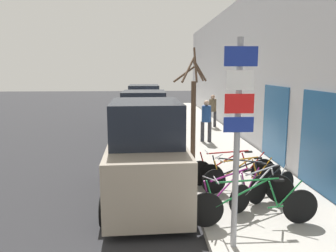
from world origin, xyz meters
TOP-DOWN VIEW (x-y plane):
  - ground_plane at (0.00, 11.20)m, footprint 80.00×80.00m
  - sidewalk_curb at (2.60, 14.00)m, footprint 3.20×32.00m
  - building_facade at (4.35, 13.92)m, footprint 0.23×32.00m
  - signpost at (1.41, 4.44)m, footprint 0.54×0.12m
  - bicycle_0 at (2.00, 5.20)m, footprint 2.63×0.44m
  - bicycle_1 at (1.73, 5.75)m, footprint 2.01×1.38m
  - bicycle_2 at (2.57, 6.20)m, footprint 1.92×1.20m
  - bicycle_3 at (2.27, 6.74)m, footprint 1.95×1.37m
  - bicycle_4 at (2.35, 7.10)m, footprint 2.21×0.62m
  - bicycle_5 at (2.18, 7.57)m, footprint 2.44×0.44m
  - parked_car_0 at (-0.12, 6.98)m, footprint 2.09×4.26m
  - parked_car_1 at (-0.20, 12.21)m, footprint 2.11×4.17m
  - parked_car_2 at (-0.24, 17.38)m, footprint 2.01×4.67m
  - pedestrian_near at (2.46, 12.98)m, footprint 0.46×0.40m
  - pedestrian_far at (3.47, 16.67)m, footprint 0.45×0.39m
  - street_tree at (1.45, 9.95)m, footprint 1.23×1.67m

SIDE VIEW (x-z plane):
  - ground_plane at x=0.00m, z-range 0.00..0.00m
  - sidewalk_curb at x=2.60m, z-range 0.00..0.15m
  - bicycle_4 at x=2.35m, z-range 0.09..0.96m
  - bicycle_2 at x=2.57m, z-range 0.09..0.97m
  - bicycle_3 at x=2.27m, z-range 0.08..1.01m
  - bicycle_1 at x=1.73m, z-range 0.08..1.02m
  - bicycle_5 at x=2.18m, z-range 0.08..1.02m
  - bicycle_0 at x=2.00m, z-range 0.08..1.05m
  - parked_car_1 at x=-0.20m, z-range -0.13..2.27m
  - parked_car_2 at x=-0.24m, z-range -0.13..2.29m
  - parked_car_0 at x=-0.12m, z-range -0.13..2.36m
  - pedestrian_far at x=3.47m, z-range 0.29..2.04m
  - pedestrian_near at x=2.46m, z-range 0.29..2.08m
  - street_tree at x=1.45m, z-range 0.03..3.81m
  - signpost at x=1.41m, z-range 0.38..3.95m
  - building_facade at x=4.35m, z-range -0.02..6.48m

